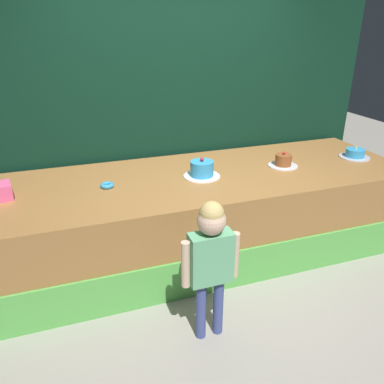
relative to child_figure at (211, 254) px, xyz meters
The scene contains 8 objects.
ground_plane 0.89m from the child_figure, 53.18° to the left, with size 12.00×12.00×0.00m, color gray.
stage_platform 1.19m from the child_figure, 73.12° to the left, with size 4.07×1.34×0.81m.
curtain_backdrop 2.08m from the child_figure, 79.84° to the left, with size 4.43×0.08×3.09m, color black.
child_figure is the anchor object (origin of this frame).
donut 1.23m from the child_figure, 115.56° to the left, with size 0.12×0.12×0.04m, color #3399D8.
cake_left 1.14m from the child_figure, 72.65° to the left, with size 0.34×0.34×0.18m.
cake_center 1.62m from the child_figure, 41.90° to the left, with size 0.29×0.29×0.15m.
cake_right 2.33m from the child_figure, 27.25° to the left, with size 0.31×0.31×0.15m.
Camera 1 is at (-1.16, -2.45, 2.10)m, focal length 35.57 mm.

